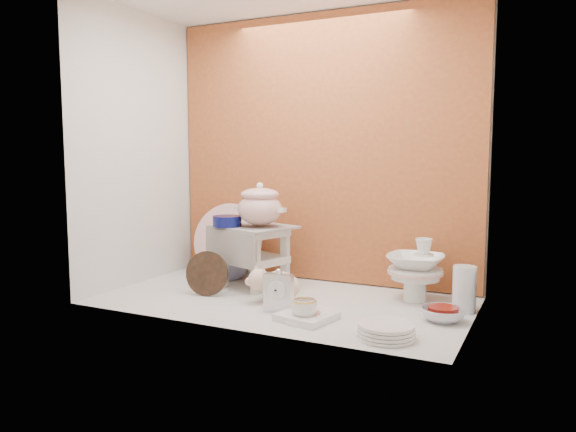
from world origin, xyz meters
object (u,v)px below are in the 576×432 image
at_px(floral_platter, 228,239).
at_px(dinner_plate_stack, 386,331).
at_px(plush_pig, 279,286).
at_px(porcelain_tower, 415,269).
at_px(step_stool, 254,256).
at_px(mantel_clock, 279,291).
at_px(crystal_bowl, 443,315).
at_px(gold_rim_teacup, 304,309).
at_px(blue_white_vase, 229,258).
at_px(soup_tureen, 260,205).

height_order(floral_platter, dinner_plate_stack, floral_platter).
height_order(plush_pig, porcelain_tower, porcelain_tower).
bearing_deg(step_stool, mantel_clock, -29.50).
distance_m(step_stool, floral_platter, 0.35).
bearing_deg(crystal_bowl, gold_rim_teacup, -153.93).
bearing_deg(mantel_clock, dinner_plate_stack, -18.59).
bearing_deg(plush_pig, step_stool, 123.27).
bearing_deg(crystal_bowl, floral_platter, 163.60).
bearing_deg(mantel_clock, floral_platter, 133.76).
distance_m(blue_white_vase, plush_pig, 0.59).
distance_m(floral_platter, blue_white_vase, 0.14).
distance_m(plush_pig, crystal_bowl, 0.78).
bearing_deg(blue_white_vase, floral_platter, 126.10).
bearing_deg(mantel_clock, blue_white_vase, 135.51).
height_order(soup_tureen, plush_pig, soup_tureen).
distance_m(soup_tureen, plush_pig, 0.48).
height_order(blue_white_vase, dinner_plate_stack, blue_white_vase).
height_order(mantel_clock, plush_pig, mantel_clock).
bearing_deg(crystal_bowl, plush_pig, -178.22).
relative_size(step_stool, crystal_bowl, 2.10).
height_order(soup_tureen, mantel_clock, soup_tureen).
height_order(plush_pig, dinner_plate_stack, plush_pig).
relative_size(blue_white_vase, dinner_plate_stack, 1.07).
xyz_separation_m(blue_white_vase, plush_pig, (0.49, -0.33, -0.04)).
height_order(gold_rim_teacup, porcelain_tower, porcelain_tower).
bearing_deg(crystal_bowl, mantel_clock, -165.57).
bearing_deg(blue_white_vase, dinner_plate_stack, -29.39).
relative_size(dinner_plate_stack, porcelain_tower, 0.73).
xyz_separation_m(step_stool, blue_white_vase, (-0.22, 0.10, -0.04)).
height_order(dinner_plate_stack, porcelain_tower, porcelain_tower).
bearing_deg(gold_rim_teacup, crystal_bowl, 26.07).
xyz_separation_m(step_stool, plush_pig, (0.27, -0.22, -0.09)).
distance_m(floral_platter, dinner_plate_stack, 1.39).
xyz_separation_m(gold_rim_teacup, dinner_plate_stack, (0.38, -0.06, -0.03)).
bearing_deg(step_stool, blue_white_vase, 173.65).
distance_m(dinner_plate_stack, porcelain_tower, 0.62).
distance_m(floral_platter, plush_pig, 0.71).
bearing_deg(step_stool, plush_pig, -21.38).
height_order(mantel_clock, crystal_bowl, mantel_clock).
bearing_deg(step_stool, porcelain_tower, 24.01).
distance_m(crystal_bowl, porcelain_tower, 0.36).
relative_size(step_stool, dinner_plate_stack, 1.70).
relative_size(floral_platter, mantel_clock, 2.24).
distance_m(step_stool, dinner_plate_stack, 1.04).
distance_m(gold_rim_teacup, porcelain_tower, 0.66).
distance_m(mantel_clock, crystal_bowl, 0.73).
bearing_deg(gold_rim_teacup, dinner_plate_stack, -8.96).
distance_m(soup_tureen, mantel_clock, 0.58).
distance_m(step_stool, porcelain_tower, 0.87).
bearing_deg(porcelain_tower, soup_tureen, -172.35).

